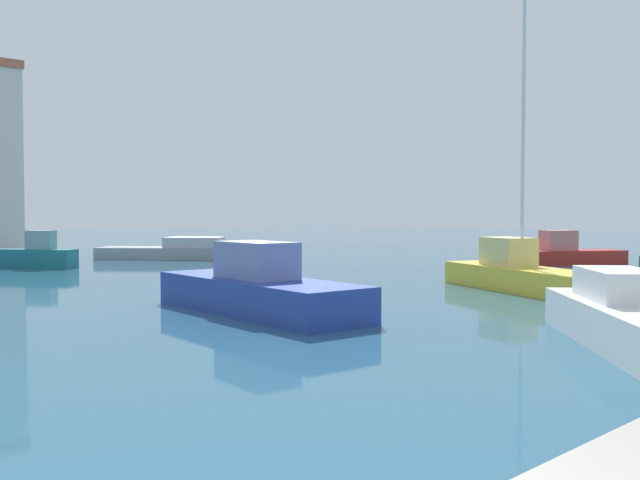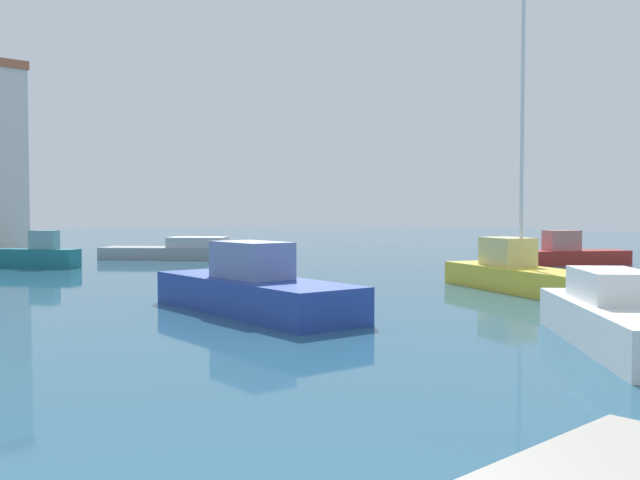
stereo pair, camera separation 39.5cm
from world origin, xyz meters
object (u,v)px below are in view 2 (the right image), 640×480
object	(u,v)px
motorboat_teal_behind_lamppost	(38,255)
motorboat_white_distant_east	(620,319)
motorboat_blue_mid_harbor	(253,290)
motorboat_red_distant_north	(567,254)
motorboat_grey_center_channel	(185,251)
sailboat_yellow_far_left	(518,272)

from	to	relation	value
motorboat_teal_behind_lamppost	motorboat_white_distant_east	size ratio (longest dim) A/B	0.69
motorboat_blue_mid_harbor	motorboat_teal_behind_lamppost	size ratio (longest dim) A/B	1.85
motorboat_teal_behind_lamppost	motorboat_white_distant_east	bearing A→B (deg)	-88.50
motorboat_blue_mid_harbor	motorboat_white_distant_east	size ratio (longest dim) A/B	1.27
motorboat_blue_mid_harbor	motorboat_red_distant_north	size ratio (longest dim) A/B	1.21
motorboat_red_distant_north	motorboat_grey_center_channel	bearing A→B (deg)	125.33
motorboat_blue_mid_harbor	motorboat_white_distant_east	bearing A→B (deg)	-74.30
motorboat_red_distant_north	motorboat_teal_behind_lamppost	bearing A→B (deg)	141.89
motorboat_blue_mid_harbor	motorboat_white_distant_east	distance (m)	9.03
sailboat_yellow_far_left	motorboat_white_distant_east	distance (m)	10.04
motorboat_teal_behind_lamppost	sailboat_yellow_far_left	bearing A→B (deg)	-68.88
motorboat_blue_mid_harbor	motorboat_red_distant_north	world-z (taller)	motorboat_blue_mid_harbor
motorboat_teal_behind_lamppost	motorboat_grey_center_channel	bearing A→B (deg)	5.01
motorboat_red_distant_north	motorboat_grey_center_channel	world-z (taller)	motorboat_red_distant_north
motorboat_white_distant_east	motorboat_red_distant_north	xyz separation A→B (m)	(19.77, 11.68, -0.01)
motorboat_teal_behind_lamppost	motorboat_red_distant_north	distance (m)	26.05
motorboat_blue_mid_harbor	motorboat_grey_center_channel	bearing A→B (deg)	62.58
motorboat_white_distant_east	motorboat_grey_center_channel	size ratio (longest dim) A/B	0.70
sailboat_yellow_far_left	motorboat_blue_mid_harbor	size ratio (longest dim) A/B	1.50
motorboat_blue_mid_harbor	motorboat_red_distant_north	bearing A→B (deg)	7.67
sailboat_yellow_far_left	motorboat_teal_behind_lamppost	xyz separation A→B (m)	(-8.09, 20.93, -0.03)
sailboat_yellow_far_left	motorboat_blue_mid_harbor	xyz separation A→B (m)	(-9.80, 1.86, -0.00)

